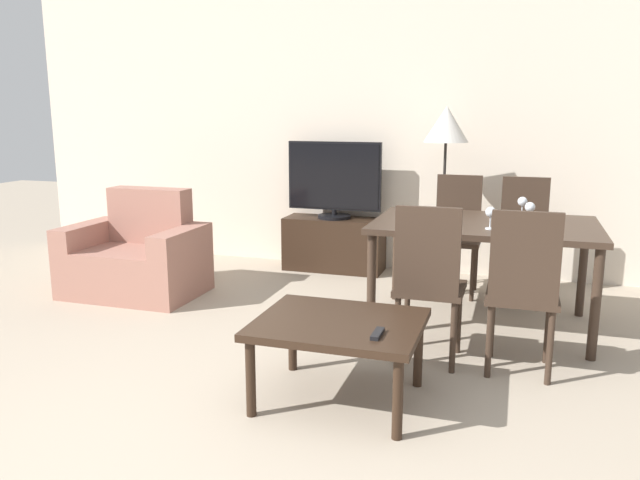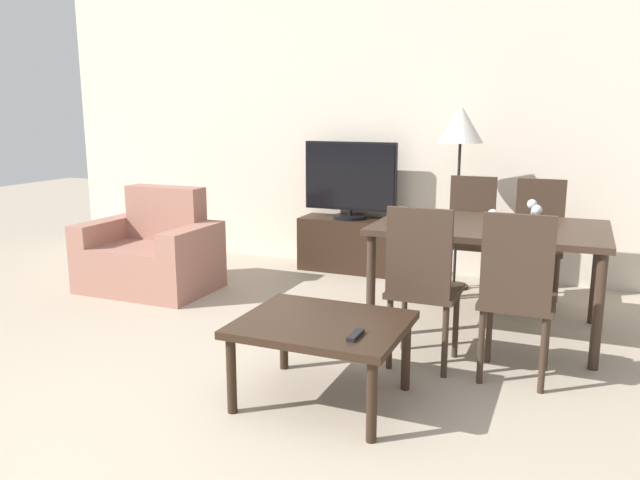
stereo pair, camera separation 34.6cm
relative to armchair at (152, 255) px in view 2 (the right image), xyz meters
The scene contains 16 objects.
ground_plane 2.88m from the armchair, 55.63° to the right, with size 18.00×18.00×0.00m, color tan.
wall_back 2.44m from the armchair, 42.46° to the left, with size 7.22×0.06×2.70m.
armchair is the anchor object (origin of this frame).
tv_stand 1.82m from the armchair, 42.68° to the left, with size 0.93×0.36×0.50m.
tv 1.90m from the armchair, 42.62° to the left, with size 0.89×0.31×0.71m.
coffee_table 2.55m from the armchair, 33.01° to the right, with size 0.84×0.71×0.44m.
dining_table 2.79m from the armchair, ahead, with size 1.50×1.00×0.74m.
dining_chair_near 2.63m from the armchair, 17.16° to the right, with size 0.40×0.40×0.97m.
dining_chair_far 3.15m from the armchair, 15.73° to the left, with size 0.40×0.40×0.97m.
dining_chair_near_right 3.13m from the armchair, 14.32° to the right, with size 0.40×0.40×0.97m.
dining_chair_far_left 2.65m from the armchair, 18.82° to the left, with size 0.40×0.40×0.97m.
floor_lamp 2.78m from the armchair, 23.31° to the left, with size 0.37×0.37×1.53m.
remote_primary 2.83m from the armchair, 33.07° to the right, with size 0.04×0.15×0.02m.
wine_glass_left 3.10m from the armchair, ahead, with size 0.07×0.07×0.15m.
wine_glass_center 3.07m from the armchair, ahead, with size 0.07×0.07×0.15m.
wine_glass_right 2.87m from the armchair, ahead, with size 0.07×0.07×0.15m.
Camera 2 is at (1.67, -1.82, 1.49)m, focal length 35.00 mm.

